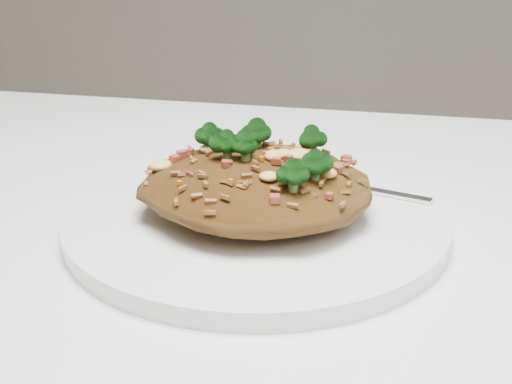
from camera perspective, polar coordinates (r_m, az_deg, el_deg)
plate at (r=0.53m, az=-0.00°, el=-2.21°), size 0.28×0.28×0.01m
fried_rice at (r=0.51m, az=0.04°, el=1.32°), size 0.17×0.15×0.06m
fork at (r=0.57m, az=6.81°, el=0.59°), size 0.16×0.06×0.00m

